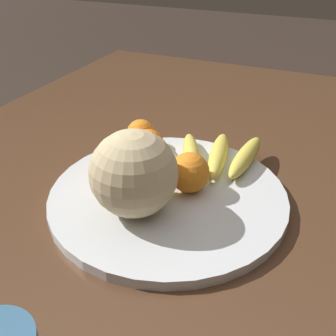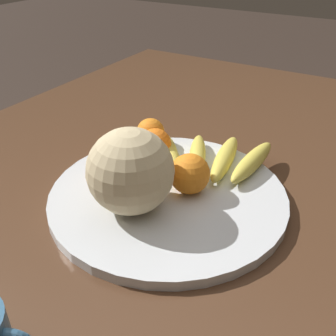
{
  "view_description": "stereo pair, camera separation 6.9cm",
  "coord_description": "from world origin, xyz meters",
  "px_view_note": "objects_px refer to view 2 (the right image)",
  "views": [
    {
      "loc": [
        0.56,
        0.28,
        1.17
      ],
      "look_at": [
        0.02,
        0.04,
        0.81
      ],
      "focal_mm": 42.0,
      "sensor_mm": 36.0,
      "label": 1
    },
    {
      "loc": [
        0.53,
        0.34,
        1.17
      ],
      "look_at": [
        0.02,
        0.04,
        0.81
      ],
      "focal_mm": 42.0,
      "sensor_mm": 36.0,
      "label": 2
    }
  ],
  "objects_px": {
    "kitchen_table": "(155,218)",
    "melon": "(130,171)",
    "orange_front_right": "(119,162)",
    "orange_front_left": "(155,144)",
    "orange_mid_center": "(151,132)",
    "fruit_bowl": "(168,195)",
    "produce_tag": "(173,161)",
    "banana_bunch": "(199,158)",
    "orange_back_left": "(189,174)"
  },
  "relations": [
    {
      "from": "kitchen_table",
      "to": "melon",
      "type": "distance_m",
      "value": 0.19
    },
    {
      "from": "orange_front_right",
      "to": "orange_mid_center",
      "type": "relative_size",
      "value": 1.07
    },
    {
      "from": "produce_tag",
      "to": "orange_front_right",
      "type": "bearing_deg",
      "value": 14.18
    },
    {
      "from": "orange_front_left",
      "to": "orange_front_right",
      "type": "bearing_deg",
      "value": -12.54
    },
    {
      "from": "fruit_bowl",
      "to": "banana_bunch",
      "type": "height_order",
      "value": "banana_bunch"
    },
    {
      "from": "kitchen_table",
      "to": "fruit_bowl",
      "type": "bearing_deg",
      "value": 64.05
    },
    {
      "from": "orange_front_right",
      "to": "kitchen_table",
      "type": "bearing_deg",
      "value": 112.93
    },
    {
      "from": "melon",
      "to": "orange_front_left",
      "type": "distance_m",
      "value": 0.18
    },
    {
      "from": "orange_front_left",
      "to": "orange_back_left",
      "type": "xyz_separation_m",
      "value": [
        0.07,
        0.12,
        0.0
      ]
    },
    {
      "from": "orange_mid_center",
      "to": "orange_back_left",
      "type": "height_order",
      "value": "orange_back_left"
    },
    {
      "from": "melon",
      "to": "produce_tag",
      "type": "bearing_deg",
      "value": -174.6
    },
    {
      "from": "banana_bunch",
      "to": "orange_mid_center",
      "type": "distance_m",
      "value": 0.13
    },
    {
      "from": "orange_front_left",
      "to": "orange_mid_center",
      "type": "relative_size",
      "value": 1.08
    },
    {
      "from": "fruit_bowl",
      "to": "produce_tag",
      "type": "xyz_separation_m",
      "value": [
        -0.1,
        -0.04,
        0.01
      ]
    },
    {
      "from": "orange_front_left",
      "to": "kitchen_table",
      "type": "bearing_deg",
      "value": 30.39
    },
    {
      "from": "orange_back_left",
      "to": "orange_front_right",
      "type": "bearing_deg",
      "value": -79.5
    },
    {
      "from": "melon",
      "to": "orange_front_left",
      "type": "bearing_deg",
      "value": -161.35
    },
    {
      "from": "orange_front_right",
      "to": "orange_back_left",
      "type": "xyz_separation_m",
      "value": [
        -0.03,
        0.14,
        0.0
      ]
    },
    {
      "from": "banana_bunch",
      "to": "orange_back_left",
      "type": "height_order",
      "value": "orange_back_left"
    },
    {
      "from": "fruit_bowl",
      "to": "orange_front_right",
      "type": "distance_m",
      "value": 0.11
    },
    {
      "from": "banana_bunch",
      "to": "orange_front_left",
      "type": "distance_m",
      "value": 0.09
    },
    {
      "from": "kitchen_table",
      "to": "orange_mid_center",
      "type": "bearing_deg",
      "value": -144.6
    },
    {
      "from": "orange_front_left",
      "to": "melon",
      "type": "bearing_deg",
      "value": 18.65
    },
    {
      "from": "orange_front_right",
      "to": "orange_back_left",
      "type": "distance_m",
      "value": 0.14
    },
    {
      "from": "melon",
      "to": "orange_front_left",
      "type": "relative_size",
      "value": 2.2
    },
    {
      "from": "fruit_bowl",
      "to": "melon",
      "type": "relative_size",
      "value": 2.97
    },
    {
      "from": "orange_mid_center",
      "to": "produce_tag",
      "type": "bearing_deg",
      "value": 63.61
    },
    {
      "from": "kitchen_table",
      "to": "produce_tag",
      "type": "relative_size",
      "value": 21.98
    },
    {
      "from": "melon",
      "to": "orange_front_left",
      "type": "xyz_separation_m",
      "value": [
        -0.16,
        -0.05,
        -0.04
      ]
    },
    {
      "from": "orange_front_left",
      "to": "produce_tag",
      "type": "height_order",
      "value": "orange_front_left"
    },
    {
      "from": "melon",
      "to": "orange_front_right",
      "type": "distance_m",
      "value": 0.11
    },
    {
      "from": "orange_front_right",
      "to": "orange_back_left",
      "type": "bearing_deg",
      "value": 100.5
    },
    {
      "from": "fruit_bowl",
      "to": "orange_mid_center",
      "type": "distance_m",
      "value": 0.19
    },
    {
      "from": "kitchen_table",
      "to": "orange_mid_center",
      "type": "height_order",
      "value": "orange_mid_center"
    },
    {
      "from": "orange_back_left",
      "to": "kitchen_table",
      "type": "bearing_deg",
      "value": -90.57
    },
    {
      "from": "orange_front_left",
      "to": "banana_bunch",
      "type": "bearing_deg",
      "value": 103.12
    },
    {
      "from": "kitchen_table",
      "to": "orange_front_right",
      "type": "height_order",
      "value": "orange_front_right"
    },
    {
      "from": "orange_front_left",
      "to": "orange_mid_center",
      "type": "bearing_deg",
      "value": -138.12
    },
    {
      "from": "fruit_bowl",
      "to": "orange_front_left",
      "type": "distance_m",
      "value": 0.13
    },
    {
      "from": "melon",
      "to": "orange_mid_center",
      "type": "distance_m",
      "value": 0.23
    },
    {
      "from": "kitchen_table",
      "to": "orange_front_left",
      "type": "bearing_deg",
      "value": -149.61
    },
    {
      "from": "melon",
      "to": "orange_mid_center",
      "type": "bearing_deg",
      "value": -155.22
    },
    {
      "from": "melon",
      "to": "orange_back_left",
      "type": "distance_m",
      "value": 0.12
    },
    {
      "from": "orange_front_right",
      "to": "orange_mid_center",
      "type": "distance_m",
      "value": 0.14
    },
    {
      "from": "kitchen_table",
      "to": "orange_front_left",
      "type": "xyz_separation_m",
      "value": [
        -0.07,
        -0.04,
        0.13
      ]
    },
    {
      "from": "produce_tag",
      "to": "banana_bunch",
      "type": "bearing_deg",
      "value": 150.57
    },
    {
      "from": "melon",
      "to": "produce_tag",
      "type": "distance_m",
      "value": 0.18
    },
    {
      "from": "kitchen_table",
      "to": "banana_bunch",
      "type": "xyz_separation_m",
      "value": [
        -0.09,
        0.05,
        0.11
      ]
    },
    {
      "from": "fruit_bowl",
      "to": "orange_front_right",
      "type": "relative_size",
      "value": 6.61
    },
    {
      "from": "kitchen_table",
      "to": "banana_bunch",
      "type": "distance_m",
      "value": 0.15
    }
  ]
}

